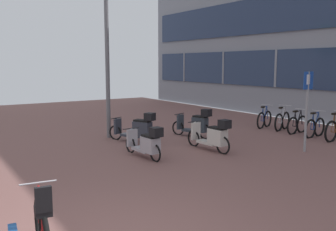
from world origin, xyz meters
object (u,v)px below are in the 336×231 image
bicycle_foreground (39,229)px  scooter_extra (138,129)px  bicycle_rack_01 (336,130)px  scooter_mid (196,124)px  lamp_post (107,33)px  scooter_near (147,143)px  scooter_far (213,136)px  parking_sign (307,102)px  bicycle_rack_04 (282,121)px  bicycle_rack_03 (297,124)px  bicycle_rack_05 (264,119)px  bicycle_rack_02 (315,127)px

bicycle_foreground → scooter_extra: 7.17m
bicycle_foreground → bicycle_rack_01: size_ratio=0.95×
scooter_mid → lamp_post: (-2.50, 1.68, 3.06)m
scooter_near → scooter_far: (2.01, -0.35, 0.03)m
parking_sign → lamp_post: 6.68m
bicycle_foreground → bicycle_rack_01: bicycle_foreground is taller
scooter_near → bicycle_foreground: bearing=-136.1°
bicycle_rack_01 → bicycle_rack_04: size_ratio=1.04×
bicycle_rack_03 → lamp_post: size_ratio=0.20×
bicycle_rack_05 → bicycle_foreground: bearing=-152.7°
lamp_post → scooter_far: bearing=-65.2°
parking_sign → scooter_far: bearing=144.9°
bicycle_rack_03 → scooter_mid: 3.82m
bicycle_rack_05 → parking_sign: bearing=-122.3°
bicycle_foreground → bicycle_rack_04: (10.27, 4.45, -0.04)m
scooter_near → scooter_mid: (2.87, 1.52, 0.05)m
bicycle_rack_01 → parking_sign: (-2.18, -0.39, 1.08)m
bicycle_rack_05 → parking_sign: (-2.19, -3.47, 1.10)m
bicycle_rack_03 → scooter_near: scooter_near is taller
bicycle_foreground → bicycle_rack_05: (10.14, 5.22, -0.06)m
bicycle_foreground → parking_sign: (7.95, 1.75, 1.04)m
bicycle_rack_05 → scooter_extra: (-5.58, 0.31, 0.12)m
bicycle_foreground → parking_sign: 8.21m
bicycle_rack_04 → scooter_near: (-6.50, -0.82, 0.07)m
bicycle_foreground → bicycle_rack_02: size_ratio=1.03×
scooter_extra → bicycle_foreground: bearing=-129.5°
bicycle_rack_02 → parking_sign: size_ratio=0.56×
bicycle_rack_02 → bicycle_rack_04: size_ratio=0.97×
bicycle_foreground → bicycle_rack_05: 11.41m
scooter_far → scooter_extra: size_ratio=1.06×
scooter_mid → bicycle_rack_02: bearing=-32.9°
bicycle_rack_02 → scooter_mid: bearing=147.1°
bicycle_rack_02 → parking_sign: 2.67m
bicycle_rack_03 → bicycle_rack_04: 0.78m
scooter_mid → parking_sign: bearing=-68.9°
bicycle_rack_03 → scooter_far: (-4.38, -0.41, 0.12)m
bicycle_foreground → scooter_far: bicycle_foreground is taller
bicycle_foreground → scooter_near: bicycle_foreground is taller
bicycle_rack_05 → scooter_near: bearing=-166.0°
bicycle_rack_01 → scooter_near: (-6.36, 1.49, 0.06)m
bicycle_rack_02 → scooter_near: bearing=173.5°
scooter_far → bicycle_foreground: bearing=-150.5°
bicycle_foreground → scooter_far: bearing=29.5°
bicycle_rack_02 → scooter_far: scooter_far is taller
bicycle_rack_02 → scooter_far: size_ratio=0.72×
scooter_near → parking_sign: size_ratio=0.76×
bicycle_rack_03 → scooter_mid: bearing=157.4°
bicycle_foreground → scooter_extra: bicycle_foreground is taller
lamp_post → bicycle_rack_02: bearing=-33.3°
bicycle_rack_01 → scooter_far: bicycle_rack_01 is taller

